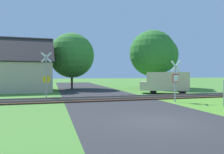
{
  "coord_description": "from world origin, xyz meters",
  "views": [
    {
      "loc": [
        -4.48,
        -8.56,
        2.13
      ],
      "look_at": [
        0.5,
        9.51,
        1.8
      ],
      "focal_mm": 35.0,
      "sensor_mm": 36.0,
      "label": 1
    }
  ],
  "objects_px": {
    "tree_far": "(160,55)",
    "tree_center": "(72,55)",
    "mail_truck": "(166,82)",
    "crossing_sign_far": "(46,74)",
    "tree_right": "(152,53)",
    "stop_sign_near": "(175,79)",
    "house": "(15,75)"
  },
  "relations": [
    {
      "from": "tree_center",
      "to": "mail_truck",
      "type": "relative_size",
      "value": 1.47
    },
    {
      "from": "tree_center",
      "to": "tree_far",
      "type": "bearing_deg",
      "value": -3.6
    },
    {
      "from": "house",
      "to": "mail_truck",
      "type": "relative_size",
      "value": 1.72
    },
    {
      "from": "stop_sign_near",
      "to": "tree_far",
      "type": "distance_m",
      "value": 16.99
    },
    {
      "from": "crossing_sign_far",
      "to": "tree_far",
      "type": "xyz_separation_m",
      "value": [
        15.96,
        10.86,
        2.79
      ]
    },
    {
      "from": "house",
      "to": "tree_center",
      "type": "xyz_separation_m",
      "value": [
        6.82,
        2.89,
        2.62
      ]
    },
    {
      "from": "crossing_sign_far",
      "to": "tree_center",
      "type": "height_order",
      "value": "tree_center"
    },
    {
      "from": "tree_center",
      "to": "crossing_sign_far",
      "type": "bearing_deg",
      "value": -104.85
    },
    {
      "from": "stop_sign_near",
      "to": "tree_center",
      "type": "bearing_deg",
      "value": -79.32
    },
    {
      "from": "tree_right",
      "to": "mail_truck",
      "type": "relative_size",
      "value": 1.55
    },
    {
      "from": "tree_right",
      "to": "mail_truck",
      "type": "height_order",
      "value": "tree_right"
    },
    {
      "from": "crossing_sign_far",
      "to": "tree_center",
      "type": "xyz_separation_m",
      "value": [
        3.1,
        11.67,
        2.49
      ]
    },
    {
      "from": "stop_sign_near",
      "to": "mail_truck",
      "type": "relative_size",
      "value": 0.59
    },
    {
      "from": "stop_sign_near",
      "to": "house",
      "type": "height_order",
      "value": "house"
    },
    {
      "from": "tree_far",
      "to": "tree_center",
      "type": "relative_size",
      "value": 1.0
    },
    {
      "from": "house",
      "to": "tree_far",
      "type": "height_order",
      "value": "tree_far"
    },
    {
      "from": "tree_far",
      "to": "mail_truck",
      "type": "xyz_separation_m",
      "value": [
        -4.07,
        -9.12,
        -3.63
      ]
    },
    {
      "from": "crossing_sign_far",
      "to": "mail_truck",
      "type": "relative_size",
      "value": 0.74
    },
    {
      "from": "stop_sign_near",
      "to": "mail_truck",
      "type": "bearing_deg",
      "value": -123.54
    },
    {
      "from": "house",
      "to": "tree_center",
      "type": "distance_m",
      "value": 7.86
    },
    {
      "from": "crossing_sign_far",
      "to": "tree_center",
      "type": "distance_m",
      "value": 12.33
    },
    {
      "from": "crossing_sign_far",
      "to": "mail_truck",
      "type": "bearing_deg",
      "value": 15.53
    },
    {
      "from": "tree_far",
      "to": "stop_sign_near",
      "type": "bearing_deg",
      "value": -113.74
    },
    {
      "from": "tree_center",
      "to": "mail_truck",
      "type": "xyz_separation_m",
      "value": [
        8.8,
        -9.93,
        -3.33
      ]
    },
    {
      "from": "crossing_sign_far",
      "to": "tree_far",
      "type": "distance_m",
      "value": 19.51
    },
    {
      "from": "crossing_sign_far",
      "to": "tree_far",
      "type": "bearing_deg",
      "value": 41.43
    },
    {
      "from": "house",
      "to": "tree_center",
      "type": "height_order",
      "value": "tree_center"
    },
    {
      "from": "tree_center",
      "to": "mail_truck",
      "type": "distance_m",
      "value": 13.68
    },
    {
      "from": "crossing_sign_far",
      "to": "tree_center",
      "type": "bearing_deg",
      "value": 82.34
    },
    {
      "from": "tree_right",
      "to": "mail_truck",
      "type": "xyz_separation_m",
      "value": [
        -2.02,
        -7.29,
        -3.65
      ]
    },
    {
      "from": "stop_sign_near",
      "to": "mail_truck",
      "type": "height_order",
      "value": "stop_sign_near"
    },
    {
      "from": "crossing_sign_far",
      "to": "stop_sign_near",
      "type": "bearing_deg",
      "value": -18.36
    }
  ]
}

